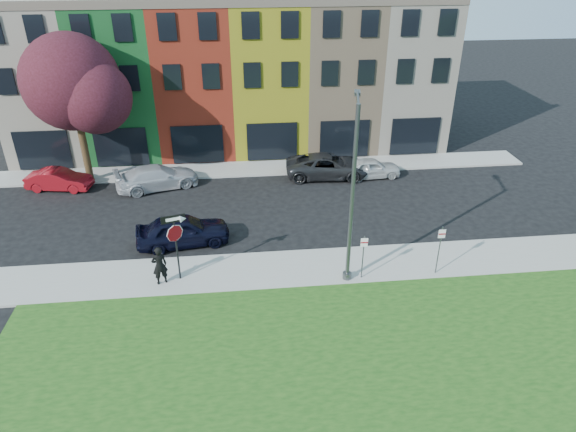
{
  "coord_description": "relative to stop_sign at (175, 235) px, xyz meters",
  "views": [
    {
      "loc": [
        -2.44,
        -16.78,
        13.78
      ],
      "look_at": [
        -0.21,
        4.0,
        2.34
      ],
      "focal_mm": 32.0,
      "sensor_mm": 36.0,
      "label": 1
    }
  ],
  "objects": [
    {
      "name": "grass_park",
      "position": [
        13.27,
        -8.68,
        -2.39
      ],
      "size": [
        40.0,
        16.0,
        0.1
      ],
      "primitive_type": "cube",
      "color": "#174313",
      "rests_on": "ground"
    },
    {
      "name": "street_lamp",
      "position": [
        7.57,
        -0.58,
        1.75
      ],
      "size": [
        0.81,
        2.55,
        8.07
      ],
      "rotation": [
        0.0,
        0.0,
        -0.21
      ],
      "color": "#4A4D4F",
      "rests_on": "sidewalk_near"
    },
    {
      "name": "tree_purple",
      "position": [
        -6.41,
        11.58,
        3.75
      ],
      "size": [
        6.74,
        5.9,
        9.03
      ],
      "color": "black",
      "rests_on": "sidewalk_far"
    },
    {
      "name": "rowhouse_block",
      "position": [
        2.77,
        18.5,
        2.55
      ],
      "size": [
        30.0,
        10.12,
        10.0
      ],
      "color": "beige",
      "rests_on": "ground"
    },
    {
      "name": "sidewalk_far",
      "position": [
        2.27,
        12.32,
        -2.38
      ],
      "size": [
        40.0,
        2.4,
        0.12
      ],
      "primitive_type": "cube",
      "color": "gray",
      "rests_on": "ground"
    },
    {
      "name": "sidewalk_near",
      "position": [
        7.27,
        0.32,
        -2.38
      ],
      "size": [
        40.0,
        3.0,
        0.12
      ],
      "primitive_type": "cube",
      "color": "gray",
      "rests_on": "ground"
    },
    {
      "name": "parked_car_red",
      "position": [
        -8.1,
        10.52,
        -1.8
      ],
      "size": [
        2.59,
        4.32,
        1.28
      ],
      "primitive_type": "imported",
      "rotation": [
        0.0,
        0.0,
        1.41
      ],
      "color": "maroon",
      "rests_on": "ground"
    },
    {
      "name": "parked_car_white",
      "position": [
        11.41,
        10.26,
        -1.8
      ],
      "size": [
        2.06,
        3.99,
        1.29
      ],
      "primitive_type": "imported",
      "rotation": [
        0.0,
        0.0,
        1.64
      ],
      "color": "silver",
      "rests_on": "ground"
    },
    {
      "name": "parking_sign_b",
      "position": [
        11.68,
        -0.79,
        -0.82
      ],
      "size": [
        0.32,
        0.08,
        2.43
      ],
      "rotation": [
        0.0,
        0.0,
        -0.02
      ],
      "color": "#4A4D4F",
      "rests_on": "sidewalk_near"
    },
    {
      "name": "parked_car_silver",
      "position": [
        -2.12,
        10.09,
        -1.71
      ],
      "size": [
        4.94,
        6.17,
        1.45
      ],
      "primitive_type": "imported",
      "rotation": [
        0.0,
        0.0,
        1.88
      ],
      "color": "#B2B2B8",
      "rests_on": "ground"
    },
    {
      "name": "ground",
      "position": [
        5.27,
        -2.68,
        -2.44
      ],
      "size": [
        120.0,
        120.0,
        0.0
      ],
      "primitive_type": "plane",
      "color": "black",
      "rests_on": "ground"
    },
    {
      "name": "stop_sign",
      "position": [
        0.0,
        0.0,
        0.0
      ],
      "size": [
        1.02,
        0.32,
        3.26
      ],
      "rotation": [
        0.0,
        0.0,
        0.27
      ],
      "color": "black",
      "rests_on": "sidewalk_near"
    },
    {
      "name": "man",
      "position": [
        -0.8,
        -0.24,
        -1.39
      ],
      "size": [
        0.98,
        0.9,
        1.86
      ],
      "primitive_type": "imported",
      "rotation": [
        0.0,
        0.0,
        3.51
      ],
      "color": "black",
      "rests_on": "sidewalk_near"
    },
    {
      "name": "sedan_near",
      "position": [
        -0.06,
        3.21,
        -1.65
      ],
      "size": [
        3.16,
        5.14,
        1.57
      ],
      "primitive_type": "imported",
      "rotation": [
        0.0,
        0.0,
        1.71
      ],
      "color": "black",
      "rests_on": "ground"
    },
    {
      "name": "parking_sign_a",
      "position": [
        8.19,
        -0.79,
        -0.96
      ],
      "size": [
        0.32,
        0.09,
        2.18
      ],
      "rotation": [
        0.0,
        0.0,
        -0.04
      ],
      "color": "#4A4D4F",
      "rests_on": "sidewalk_near"
    },
    {
      "name": "parked_car_dark",
      "position": [
        8.63,
        10.64,
        -1.69
      ],
      "size": [
        3.28,
        5.73,
        1.49
      ],
      "primitive_type": "imported",
      "rotation": [
        0.0,
        0.0,
        1.49
      ],
      "color": "black",
      "rests_on": "ground"
    }
  ]
}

